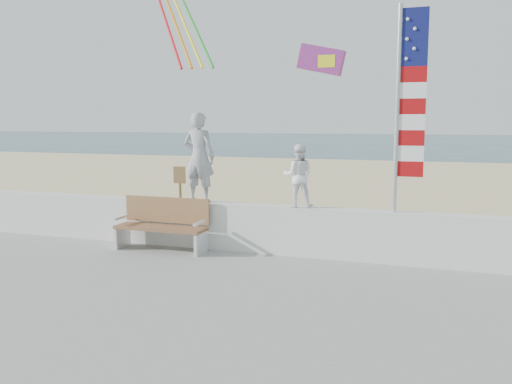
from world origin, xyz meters
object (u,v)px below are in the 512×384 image
child (298,176)px  bench (163,224)px  adult (199,157)px  flag (405,101)px

child → bench: bearing=-2.8°
child → bench: child is taller
adult → child: adult is taller
bench → flag: (4.42, 0.45, 2.30)m
adult → flag: size_ratio=0.50×
adult → flag: (3.84, -0.00, 1.04)m
adult → bench: bearing=39.6°
adult → bench: 1.46m
bench → flag: flag is taller
flag → child: bearing=180.0°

